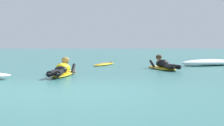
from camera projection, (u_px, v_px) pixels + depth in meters
ground_plane at (98, 63)px, 16.82m from camera, size 120.00×120.00×0.00m
surfer_near at (62, 70)px, 10.27m from camera, size 0.55×2.72×0.54m
surfer_far at (163, 65)px, 12.84m from camera, size 1.03×2.53×0.55m
drifting_surfboard at (104, 64)px, 15.53m from camera, size 1.09×2.27×0.16m
whitewater_mid_left at (208, 63)px, 14.96m from camera, size 2.59×1.77×0.26m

